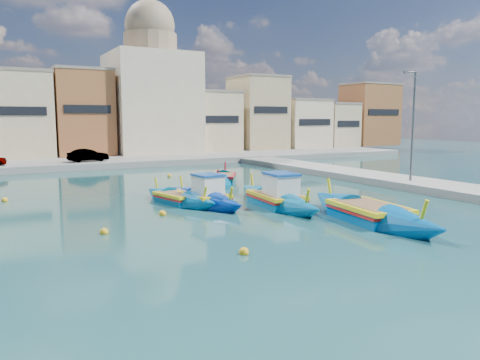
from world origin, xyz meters
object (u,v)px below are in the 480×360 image
object	(u,v)px
quay_street_lamp	(412,125)
luzzu_blue_cabin	(204,199)
luzzu_cyan_mid	(222,180)
luzzu_turquoise_cabin	(277,200)
luzzu_blue_south	(369,215)
luzzu_green	(179,199)
church_block	(151,89)

from	to	relation	value
quay_street_lamp	luzzu_blue_cabin	world-z (taller)	quay_street_lamp
luzzu_cyan_mid	luzzu_turquoise_cabin	bearing A→B (deg)	-98.17
luzzu_blue_cabin	luzzu_cyan_mid	world-z (taller)	luzzu_blue_cabin
luzzu_turquoise_cabin	luzzu_cyan_mid	bearing A→B (deg)	81.83
quay_street_lamp	luzzu_blue_south	size ratio (longest dim) A/B	0.79
luzzu_green	luzzu_blue_south	world-z (taller)	luzzu_blue_south
luzzu_turquoise_cabin	quay_street_lamp	bearing A→B (deg)	6.17
quay_street_lamp	luzzu_blue_cabin	size ratio (longest dim) A/B	1.03
quay_street_lamp	luzzu_green	world-z (taller)	quay_street_lamp
luzzu_blue_south	luzzu_green	bearing A→B (deg)	126.11
luzzu_green	church_block	bearing A→B (deg)	74.52
quay_street_lamp	luzzu_cyan_mid	distance (m)	14.00
church_block	luzzu_cyan_mid	world-z (taller)	church_block
luzzu_turquoise_cabin	church_block	bearing A→B (deg)	82.92
luzzu_turquoise_cabin	luzzu_blue_south	world-z (taller)	luzzu_turquoise_cabin
luzzu_blue_cabin	luzzu_blue_south	world-z (taller)	luzzu_blue_cabin
luzzu_blue_cabin	luzzu_blue_south	xyz separation A→B (m)	(5.10, -7.57, -0.03)
luzzu_blue_cabin	church_block	bearing A→B (deg)	76.82
luzzu_cyan_mid	luzzu_blue_south	xyz separation A→B (m)	(0.38, -14.94, 0.05)
church_block	luzzu_blue_cabin	world-z (taller)	church_block
luzzu_turquoise_cabin	luzzu_green	bearing A→B (deg)	143.78
luzzu_blue_south	luzzu_turquoise_cabin	bearing A→B (deg)	108.47
luzzu_blue_cabin	quay_street_lamp	bearing A→B (deg)	-3.81
church_block	luzzu_green	world-z (taller)	church_block
luzzu_cyan_mid	luzzu_blue_south	distance (m)	14.94
church_block	luzzu_blue_south	distance (m)	41.44
church_block	luzzu_cyan_mid	size ratio (longest dim) A/B	2.48
quay_street_lamp	luzzu_turquoise_cabin	distance (m)	12.55
luzzu_turquoise_cabin	luzzu_blue_cabin	xyz separation A→B (m)	(-3.34, 2.29, -0.02)
quay_street_lamp	luzzu_turquoise_cabin	world-z (taller)	quay_street_lamp
church_block	luzzu_cyan_mid	bearing A→B (deg)	-96.67
luzzu_green	quay_street_lamp	bearing A→B (deg)	-7.00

